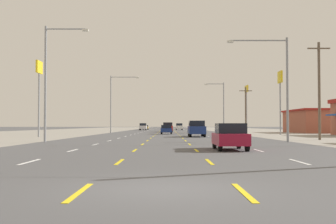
% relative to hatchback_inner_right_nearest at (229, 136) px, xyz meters
% --- Properties ---
extents(ground_plane, '(572.00, 572.00, 0.00)m').
position_rel_hatchback_inner_right_nearest_xyz_m(ground_plane, '(-3.72, 51.07, -0.78)').
color(ground_plane, '#4C4C4F').
extents(lot_apron_left, '(28.00, 440.00, 0.01)m').
position_rel_hatchback_inner_right_nearest_xyz_m(lot_apron_left, '(-28.47, 51.07, -0.78)').
color(lot_apron_left, gray).
rests_on(lot_apron_left, ground).
extents(lot_apron_right, '(28.00, 440.00, 0.01)m').
position_rel_hatchback_inner_right_nearest_xyz_m(lot_apron_right, '(21.03, 51.07, -0.78)').
color(lot_apron_right, gray).
rests_on(lot_apron_right, ground).
extents(lane_markings, '(10.64, 227.60, 0.01)m').
position_rel_hatchback_inner_right_nearest_xyz_m(lane_markings, '(-3.72, 89.57, -0.78)').
color(lane_markings, white).
rests_on(lane_markings, ground).
extents(signal_span_wire, '(26.89, 0.53, 9.52)m').
position_rel_hatchback_inner_right_nearest_xyz_m(signal_span_wire, '(-3.50, -6.54, 4.84)').
color(signal_span_wire, brown).
rests_on(signal_span_wire, ground).
extents(hatchback_inner_right_nearest, '(1.72, 3.90, 1.54)m').
position_rel_hatchback_inner_right_nearest_xyz_m(hatchback_inner_right_nearest, '(0.00, 0.00, 0.00)').
color(hatchback_inner_right_nearest, maroon).
rests_on(hatchback_inner_right_nearest, ground).
extents(suv_inner_right_near, '(1.98, 4.90, 1.98)m').
position_rel_hatchback_inner_right_nearest_xyz_m(suv_inner_right_near, '(-0.08, 27.67, 0.24)').
color(suv_inner_right_near, navy).
rests_on(suv_inner_right_near, ground).
extents(sedan_center_turn_mid, '(1.80, 4.50, 1.46)m').
position_rel_hatchback_inner_right_nearest_xyz_m(sedan_center_turn_mid, '(-3.84, 43.60, -0.03)').
color(sedan_center_turn_mid, navy).
rests_on(sedan_center_turn_mid, ground).
extents(suv_center_turn_midfar, '(1.98, 4.90, 1.98)m').
position_rel_hatchback_inner_right_nearest_xyz_m(suv_center_turn_midfar, '(-3.62, 61.20, 0.24)').
color(suv_center_turn_midfar, red).
rests_on(suv_center_turn_midfar, ground).
extents(suv_center_turn_far, '(1.98, 4.90, 1.98)m').
position_rel_hatchback_inner_right_nearest_xyz_m(suv_center_turn_far, '(-3.78, 76.00, 0.24)').
color(suv_center_turn_far, navy).
rests_on(suv_center_turn_far, ground).
extents(sedan_far_right_farther, '(1.80, 4.50, 1.46)m').
position_rel_hatchback_inner_right_nearest_xyz_m(sedan_far_right_farther, '(3.39, 88.58, -0.03)').
color(sedan_far_right_farther, silver).
rests_on(sedan_far_right_farther, ground).
extents(suv_far_left_farthest, '(1.98, 4.90, 1.98)m').
position_rel_hatchback_inner_right_nearest_xyz_m(suv_far_left_farthest, '(-10.66, 96.23, 0.24)').
color(suv_far_left_farthest, silver).
rests_on(suv_far_left_farthest, ground).
extents(suv_inner_right_distant_a, '(1.98, 4.90, 1.98)m').
position_rel_hatchback_inner_right_nearest_xyz_m(suv_inner_right_distant_a, '(-0.26, 102.00, 0.24)').
color(suv_inner_right_distant_a, white).
rests_on(suv_inner_right_distant_a, ground).
extents(sedan_far_left_distant_b, '(1.80, 4.50, 1.46)m').
position_rel_hatchback_inner_right_nearest_xyz_m(sedan_far_left_distant_b, '(-10.87, 113.74, -0.03)').
color(sedan_far_left_distant_b, '#B28C33').
rests_on(sedan_far_left_distant_b, ground).
extents(storefront_right_row_2, '(8.95, 15.35, 4.39)m').
position_rel_hatchback_inner_right_nearest_xyz_m(storefront_right_row_2, '(24.40, 56.23, 1.43)').
color(storefront_right_row_2, '#A35642').
rests_on(storefront_right_row_2, ground).
extents(pole_sign_left_row_1, '(0.24, 2.13, 9.32)m').
position_rel_hatchback_inner_right_nearest_xyz_m(pole_sign_left_row_1, '(-19.41, 27.46, 6.25)').
color(pole_sign_left_row_1, gray).
rests_on(pole_sign_left_row_1, ground).
extents(pole_sign_right_row_1, '(0.24, 2.08, 9.50)m').
position_rel_hatchback_inner_right_nearest_xyz_m(pole_sign_right_row_1, '(13.17, 38.73, 6.42)').
color(pole_sign_right_row_1, gray).
rests_on(pole_sign_right_row_1, ground).
extents(pole_sign_right_row_2, '(0.24, 2.79, 9.20)m').
position_rel_hatchback_inner_right_nearest_xyz_m(pole_sign_right_row_2, '(11.83, 58.67, 6.36)').
color(pole_sign_right_row_2, gray).
rests_on(pole_sign_right_row_2, ground).
extents(streetlight_left_row_0, '(3.70, 0.26, 9.78)m').
position_rel_hatchback_inner_right_nearest_xyz_m(streetlight_left_row_0, '(-13.52, 10.99, 4.83)').
color(streetlight_left_row_0, gray).
rests_on(streetlight_left_row_0, ground).
extents(streetlight_right_row_0, '(5.14, 0.26, 8.81)m').
position_rel_hatchback_inner_right_nearest_xyz_m(streetlight_right_row_0, '(5.80, 10.99, 4.48)').
color(streetlight_right_row_0, gray).
rests_on(streetlight_right_row_0, ground).
extents(streetlight_left_row_1, '(5.13, 0.26, 10.33)m').
position_rel_hatchback_inner_right_nearest_xyz_m(streetlight_left_row_1, '(-13.32, 51.69, 5.28)').
color(streetlight_left_row_1, gray).
rests_on(streetlight_left_row_1, ground).
extents(streetlight_right_row_1, '(3.55, 0.26, 9.11)m').
position_rel_hatchback_inner_right_nearest_xyz_m(streetlight_right_row_1, '(6.08, 51.69, 4.46)').
color(streetlight_right_row_1, gray).
rests_on(streetlight_right_row_1, ground).
extents(utility_pole_right_row_0, '(2.20, 0.26, 9.54)m').
position_rel_hatchback_inner_right_nearest_xyz_m(utility_pole_right_row_0, '(11.16, 16.76, 4.18)').
color(utility_pole_right_row_0, brown).
rests_on(utility_pole_right_row_0, ground).
extents(utility_pole_right_row_1, '(2.20, 0.26, 8.06)m').
position_rel_hatchback_inner_right_nearest_xyz_m(utility_pole_right_row_1, '(10.04, 49.84, 3.43)').
color(utility_pole_right_row_1, brown).
rests_on(utility_pole_right_row_1, ground).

